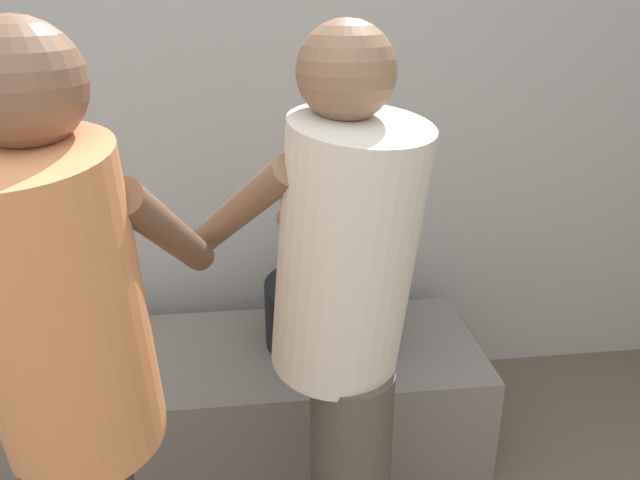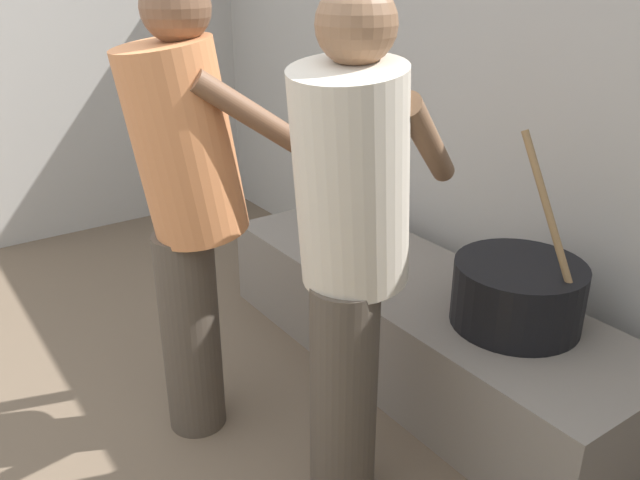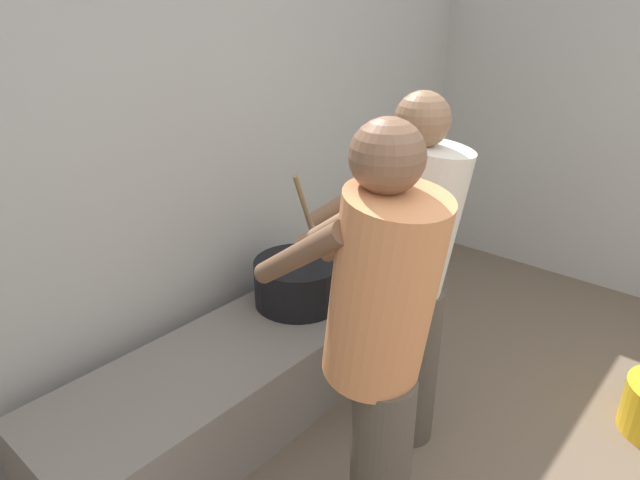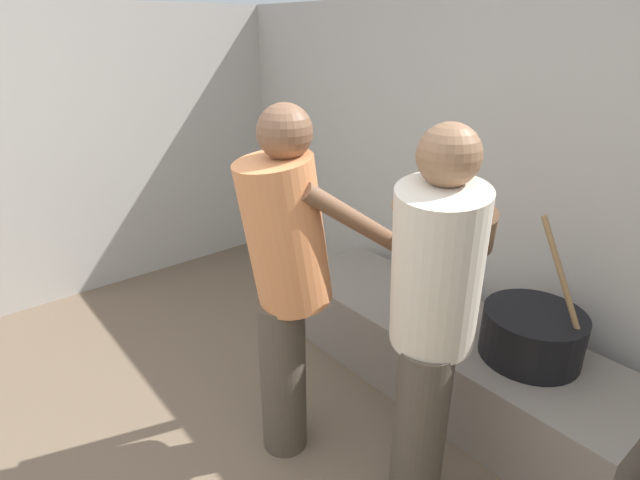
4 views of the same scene
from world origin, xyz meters
The scene contains 5 objects.
block_enclosure_rear centered at (0.00, 2.35, 0.96)m, with size 5.08×0.20×1.93m, color #ADA8A0.
hearth_ledge centered at (-0.07, 1.83, 0.20)m, with size 1.89×0.60×0.39m, color slate.
cooking_pot_main centered at (0.35, 1.87, 0.51)m, with size 0.44×0.44×0.68m.
cook_in_orange_shirt centered at (-0.25, 0.97, 0.87)m, with size 0.45×0.69×1.53m.
cook_in_cream_shirt centered at (0.29, 1.20, 0.86)m, with size 0.60×0.71×1.51m.
Camera 3 is at (-1.42, 0.20, 1.80)m, focal length 31.13 mm.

